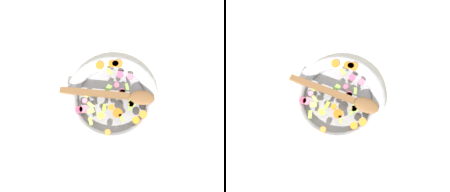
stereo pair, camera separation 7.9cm
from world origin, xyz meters
TOP-DOWN VIEW (x-y plane):
  - ground_plane at (0.00, 0.00)m, footprint 4.00×4.00m
  - skillet at (0.00, 0.00)m, footprint 0.36×0.36m
  - chopped_vegetables at (0.00, -0.01)m, footprint 0.28×0.27m
  - wooden_spoon at (-0.01, -0.01)m, footprint 0.30×0.23m

SIDE VIEW (x-z plane):
  - ground_plane at x=0.00m, z-range 0.00..0.00m
  - skillet at x=0.00m, z-range 0.00..0.05m
  - chopped_vegetables at x=0.00m, z-range 0.05..0.06m
  - wooden_spoon at x=-0.01m, z-range 0.06..0.07m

